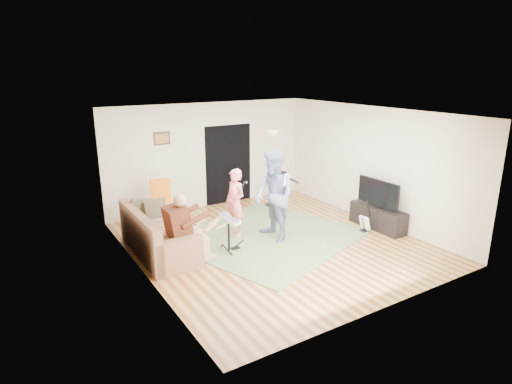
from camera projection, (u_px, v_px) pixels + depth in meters
floor at (274, 242)px, 8.99m from camera, size 6.00×6.00×0.00m
walls at (274, 180)px, 8.61m from camera, size 5.50×6.00×2.70m
ceiling at (275, 113)px, 8.23m from camera, size 6.00×6.00×0.00m
window_blinds at (136, 188)px, 7.33m from camera, size 0.00×2.05×2.05m
doorway at (228, 164)px, 11.41m from camera, size 2.10×0.00×2.10m
picture_frame at (162, 138)px, 10.26m from camera, size 0.42×0.03×0.32m
area_rug at (267, 236)px, 9.30m from camera, size 4.41×4.23×0.02m
sofa at (155, 240)px, 8.37m from camera, size 0.91×2.21×0.90m
drummer at (187, 235)px, 7.99m from camera, size 0.87×0.49×1.34m
drum_kit at (229, 236)px, 8.49m from camera, size 0.40×0.71×0.73m
singer at (235, 203)px, 9.17m from camera, size 0.42×0.58×1.49m
microphone at (243, 185)px, 9.17m from camera, size 0.06×0.06×0.24m
guitarist at (274, 196)px, 8.90m from camera, size 0.78×0.98×1.94m
guitar_held at (282, 178)px, 8.90m from camera, size 0.23×0.61×0.26m
guitar_spare at (365, 223)px, 9.54m from camera, size 0.26×0.23×0.72m
torchiere_lamp at (273, 155)px, 11.00m from camera, size 0.36×0.36×1.99m
dining_chair at (163, 211)px, 9.74m from camera, size 0.53×0.55×1.11m
tv_cabinet at (378, 217)px, 9.74m from camera, size 0.40×1.40×0.50m
television at (378, 193)px, 9.55m from camera, size 0.06×1.14×0.59m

